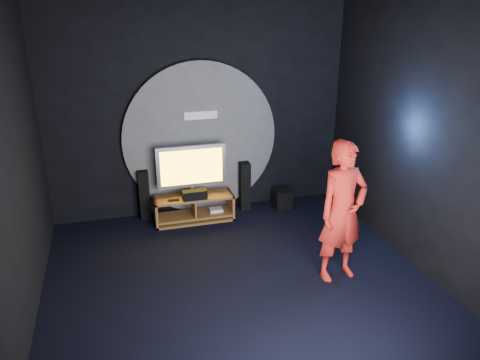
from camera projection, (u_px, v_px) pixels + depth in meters
name	position (u px, v px, depth m)	size (l,w,h in m)	color
floor	(240.00, 284.00, 6.15)	(5.00, 5.00, 0.00)	black
back_wall	(199.00, 112.00, 7.75)	(5.00, 0.04, 3.50)	black
front_wall	(337.00, 268.00, 3.27)	(5.00, 0.04, 3.50)	black
left_wall	(10.00, 179.00, 4.88)	(0.04, 5.00, 3.50)	black
right_wall	(423.00, 142.00, 6.14)	(0.04, 5.00, 3.50)	black
wall_disc_panel	(201.00, 139.00, 7.87)	(2.60, 0.11, 2.60)	#515156
media_console	(194.00, 210.00, 7.86)	(1.32, 0.45, 0.45)	#A16031
tv	(192.00, 168.00, 7.66)	(1.14, 0.22, 0.85)	#B6B6BE
center_speaker	(195.00, 195.00, 7.61)	(0.40, 0.15, 0.15)	black
remote	(173.00, 200.00, 7.56)	(0.18, 0.05, 0.02)	black
tower_speaker_left	(144.00, 195.00, 7.84)	(0.17, 0.19, 0.86)	black
tower_speaker_right	(245.00, 186.00, 8.21)	(0.17, 0.19, 0.86)	black
subwoofer	(282.00, 199.00, 8.36)	(0.30, 0.30, 0.33)	black
player	(343.00, 212.00, 6.01)	(0.69, 0.45, 1.90)	red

